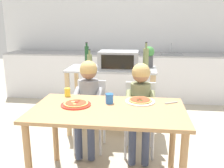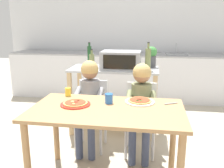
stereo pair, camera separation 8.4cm
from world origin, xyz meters
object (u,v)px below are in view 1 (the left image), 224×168
at_px(drinking_cup_blue, 109,99).
at_px(bottle_squat_spirits, 87,56).
at_px(bottle_slim_sauce, 146,59).
at_px(dining_chair_right, 140,113).
at_px(toaster_oven, 119,60).
at_px(pizza_plate_white, 140,101).
at_px(drinking_cup_yellow, 67,92).
at_px(bottle_brown_beer, 90,61).
at_px(pizza_plate_red_rimmed, 76,104).
at_px(potted_herb_plant, 149,56).
at_px(serving_spoon, 171,103).
at_px(child_in_grey_shirt, 88,95).
at_px(child_in_olive_shirt, 140,99).
at_px(dining_chair_left, 91,110).
at_px(dining_table, 108,120).
at_px(kitchen_island_cart, 112,90).

bearing_deg(drinking_cup_blue, bottle_squat_spirits, 112.38).
distance_m(bottle_slim_sauce, dining_chair_right, 0.72).
bearing_deg(toaster_oven, bottle_squat_spirits, 164.39).
height_order(bottle_slim_sauce, pizza_plate_white, bottle_slim_sauce).
bearing_deg(drinking_cup_yellow, bottle_brown_beer, 83.81).
bearing_deg(pizza_plate_red_rimmed, bottle_brown_beer, 94.58).
bearing_deg(potted_herb_plant, serving_spoon, -79.95).
height_order(toaster_oven, pizza_plate_red_rimmed, toaster_oven).
bearing_deg(pizza_plate_white, pizza_plate_red_rimmed, -164.00).
height_order(pizza_plate_white, serving_spoon, pizza_plate_white).
xyz_separation_m(drinking_cup_yellow, serving_spoon, (1.04, -0.11, -0.04)).
bearing_deg(drinking_cup_blue, dining_chair_right, 59.90).
height_order(bottle_squat_spirits, serving_spoon, bottle_squat_spirits).
xyz_separation_m(bottle_slim_sauce, potted_herb_plant, (0.04, 0.25, 0.01)).
relative_size(child_in_grey_shirt, child_in_olive_shirt, 1.01).
height_order(bottle_squat_spirits, pizza_plate_red_rimmed, bottle_squat_spirits).
xyz_separation_m(bottle_slim_sauce, dining_chair_right, (-0.05, -0.44, -0.56)).
xyz_separation_m(toaster_oven, pizza_plate_white, (0.30, -0.93, -0.25)).
xyz_separation_m(dining_chair_left, pizza_plate_white, (0.59, -0.46, 0.28)).
relative_size(dining_chair_left, dining_chair_right, 1.00).
relative_size(bottle_slim_sauce, dining_table, 0.26).
bearing_deg(serving_spoon, kitchen_island_cart, 125.79).
height_order(bottle_slim_sauce, bottle_brown_beer, bottle_slim_sauce).
bearing_deg(pizza_plate_red_rimmed, dining_chair_left, 89.99).
distance_m(dining_chair_right, drinking_cup_yellow, 0.88).
bearing_deg(kitchen_island_cart, drinking_cup_yellow, -112.76).
distance_m(kitchen_island_cart, dining_chair_left, 0.54).
distance_m(dining_chair_left, pizza_plate_white, 0.80).
bearing_deg(dining_chair_right, pizza_plate_red_rimmed, -134.58).
height_order(kitchen_island_cart, pizza_plate_red_rimmed, kitchen_island_cart).
distance_m(dining_table, drinking_cup_blue, 0.21).
bearing_deg(serving_spoon, pizza_plate_white, 179.20).
bearing_deg(bottle_brown_beer, toaster_oven, 12.19).
bearing_deg(bottle_squat_spirits, dining_chair_left, -74.58).
xyz_separation_m(bottle_brown_beer, dining_table, (0.39, -1.06, -0.36)).
height_order(toaster_oven, drinking_cup_blue, toaster_oven).
xyz_separation_m(potted_herb_plant, child_in_grey_shirt, (-0.68, -0.77, -0.36)).
distance_m(dining_chair_right, pizza_plate_red_rimmed, 0.89).
distance_m(dining_table, dining_chair_left, 0.76).
bearing_deg(potted_herb_plant, kitchen_island_cart, -161.77).
bearing_deg(dining_table, kitchen_island_cart, 95.45).
height_order(kitchen_island_cart, bottle_brown_beer, bottle_brown_beer).
height_order(bottle_squat_spirits, bottle_brown_beer, bottle_squat_spirits).
distance_m(bottle_slim_sauce, drinking_cup_blue, 1.03).
xyz_separation_m(child_in_olive_shirt, drinking_cup_yellow, (-0.75, -0.21, 0.11)).
height_order(child_in_olive_shirt, serving_spoon, child_in_olive_shirt).
bearing_deg(child_in_olive_shirt, potted_herb_plant, 83.16).
bearing_deg(bottle_squat_spirits, drinking_cup_yellow, -89.91).
xyz_separation_m(dining_chair_left, drinking_cup_blue, (0.30, -0.53, 0.32)).
xyz_separation_m(dining_table, dining_chair_left, (-0.31, 0.68, -0.16)).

